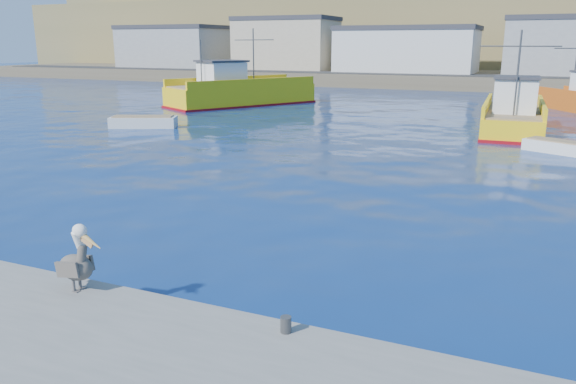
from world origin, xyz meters
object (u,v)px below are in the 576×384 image
object	(u,v)px
skiff_mid	(561,148)
pelican	(77,262)
skiff_left	(144,123)
trawler_yellow_b	(513,117)
trawler_yellow_a	(239,92)

from	to	relation	value
skiff_mid	pelican	xyz separation A→B (m)	(-9.78, -23.55, 0.88)
skiff_left	skiff_mid	xyz separation A→B (m)	(25.41, 1.19, -0.05)
trawler_yellow_b	skiff_mid	size ratio (longest dim) A/B	2.70
pelican	trawler_yellow_b	bearing A→B (deg)	76.59
trawler_yellow_b	pelican	bearing A→B (deg)	-103.41
skiff_left	skiff_mid	world-z (taller)	skiff_left
skiff_left	skiff_mid	distance (m)	25.44
skiff_mid	pelican	world-z (taller)	pelican
trawler_yellow_b	pelican	distance (m)	30.77
skiff_mid	pelican	bearing A→B (deg)	-112.54
skiff_left	pelican	size ratio (longest dim) A/B	3.11
trawler_yellow_a	skiff_left	bearing A→B (deg)	-86.93
trawler_yellow_a	skiff_left	distance (m)	14.93
trawler_yellow_b	pelican	size ratio (longest dim) A/B	6.95
skiff_mid	skiff_left	bearing A→B (deg)	-177.33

